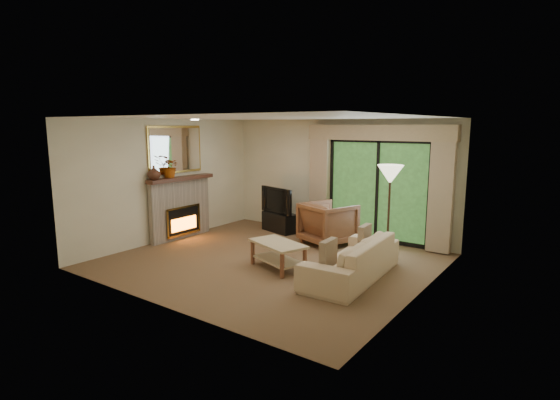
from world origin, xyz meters
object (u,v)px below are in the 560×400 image
Objects in this scene: armchair at (328,223)px; coffee_table at (278,255)px; sofa at (352,258)px; media_console at (280,222)px.

coffee_table is at bearing 112.57° from armchair.
sofa is at bearing 150.29° from armchair.
media_console is at bearing 144.29° from coffee_table.
armchair is 1.91m from coffee_table.
media_console is 0.40× the size of sofa.
armchair is at bearing 111.76° from coffee_table.
armchair is at bearing -143.02° from sofa.
armchair reaches higher than coffee_table.
media_console is 1.52m from armchair.
coffee_table is (-1.25, -0.33, -0.09)m from sofa.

